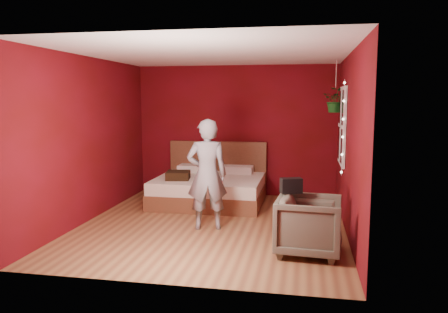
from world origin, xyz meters
The scene contains 10 objects.
floor centered at (0.00, 0.00, 0.00)m, with size 4.50×4.50×0.00m, color #96673C.
room_walls centered at (0.00, 0.00, 1.68)m, with size 4.04×4.54×2.62m.
window centered at (1.97, 0.90, 1.50)m, with size 0.05×0.97×1.27m.
fairy_lights centered at (1.94, 0.38, 1.50)m, with size 0.04×0.04×1.45m.
bed centered at (-0.35, 1.45, 0.28)m, with size 1.97×1.68×1.08m.
person centered at (-0.04, -0.20, 0.82)m, with size 0.60×0.39×1.65m, color gray.
armchair centered at (1.46, -1.03, 0.37)m, with size 0.78×0.80×0.73m, color #5E5B4A.
handbag centered at (1.22, -0.84, 0.83)m, with size 0.27×0.14×0.19m, color black.
throw_pillow centered at (-0.86, 1.06, 0.57)m, with size 0.41×0.41×0.15m, color black.
hanging_plant centered at (1.88, 1.42, 1.92)m, with size 0.48×0.45×0.90m.
Camera 1 is at (1.38, -6.43, 1.93)m, focal length 35.00 mm.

